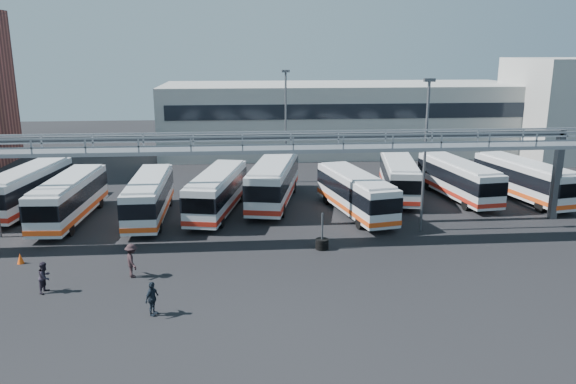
{
  "coord_description": "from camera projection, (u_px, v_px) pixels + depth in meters",
  "views": [
    {
      "loc": [
        -0.11,
        -28.52,
        12.07
      ],
      "look_at": [
        2.84,
        6.0,
        3.17
      ],
      "focal_mm": 35.0,
      "sensor_mm": 36.0,
      "label": 1
    }
  ],
  "objects": [
    {
      "name": "ground",
      "position": [
        245.0,
        277.0,
        30.54
      ],
      "size": [
        140.0,
        140.0,
        0.0
      ],
      "primitive_type": "plane",
      "color": "black",
      "rests_on": "ground"
    },
    {
      "name": "gantry",
      "position": [
        243.0,
        157.0,
        34.84
      ],
      "size": [
        51.4,
        5.15,
        7.1
      ],
      "color": "#989AA0",
      "rests_on": "ground"
    },
    {
      "name": "warehouse",
      "position": [
        341.0,
        118.0,
        67.2
      ],
      "size": [
        42.0,
        14.0,
        8.0
      ],
      "primitive_type": "cube",
      "color": "#9E9E99",
      "rests_on": "ground"
    },
    {
      "name": "light_pole_mid",
      "position": [
        425.0,
        148.0,
        36.86
      ],
      "size": [
        0.7,
        0.35,
        10.21
      ],
      "color": "#4C4F54",
      "rests_on": "ground"
    },
    {
      "name": "light_pole_back",
      "position": [
        286.0,
        120.0,
        50.67
      ],
      "size": [
        0.7,
        0.35,
        10.21
      ],
      "color": "#4C4F54",
      "rests_on": "ground"
    },
    {
      "name": "bus_1",
      "position": [
        28.0,
        187.0,
        42.6
      ],
      "size": [
        3.88,
        10.99,
        3.27
      ],
      "rotation": [
        0.0,
        0.0,
        -0.13
      ],
      "color": "silver",
      "rests_on": "ground"
    },
    {
      "name": "bus_2",
      "position": [
        69.0,
        197.0,
        39.95
      ],
      "size": [
        2.99,
        10.65,
        3.2
      ],
      "rotation": [
        0.0,
        0.0,
        -0.05
      ],
      "color": "silver",
      "rests_on": "ground"
    },
    {
      "name": "bus_3",
      "position": [
        149.0,
        196.0,
        40.47
      ],
      "size": [
        2.47,
        10.32,
        3.13
      ],
      "rotation": [
        0.0,
        0.0,
        0.01
      ],
      "color": "silver",
      "rests_on": "ground"
    },
    {
      "name": "bus_4",
      "position": [
        217.0,
        191.0,
        41.76
      ],
      "size": [
        4.52,
        10.78,
        3.19
      ],
      "rotation": [
        0.0,
        0.0,
        -0.2
      ],
      "color": "silver",
      "rests_on": "ground"
    },
    {
      "name": "bus_5",
      "position": [
        274.0,
        180.0,
        44.41
      ],
      "size": [
        4.99,
        11.84,
        3.51
      ],
      "rotation": [
        0.0,
        0.0,
        -0.21
      ],
      "color": "silver",
      "rests_on": "ground"
    },
    {
      "name": "bus_6",
      "position": [
        355.0,
        192.0,
        41.52
      ],
      "size": [
        4.39,
        10.56,
        3.12
      ],
      "rotation": [
        0.0,
        0.0,
        0.2
      ],
      "color": "silver",
      "rests_on": "ground"
    },
    {
      "name": "bus_7",
      "position": [
        399.0,
        176.0,
        46.66
      ],
      "size": [
        4.24,
        10.78,
        3.19
      ],
      "rotation": [
        0.0,
        0.0,
        -0.18
      ],
      "color": "silver",
      "rests_on": "ground"
    },
    {
      "name": "bus_8",
      "position": [
        458.0,
        178.0,
        45.93
      ],
      "size": [
        3.68,
        10.51,
        3.12
      ],
      "rotation": [
        0.0,
        0.0,
        0.13
      ],
      "color": "silver",
      "rests_on": "ground"
    },
    {
      "name": "bus_9",
      "position": [
        524.0,
        179.0,
        45.59
      ],
      "size": [
        4.4,
        10.81,
        3.2
      ],
      "rotation": [
        0.0,
        0.0,
        0.19
      ],
      "color": "silver",
      "rests_on": "ground"
    },
    {
      "name": "pedestrian_b",
      "position": [
        45.0,
        277.0,
        28.43
      ],
      "size": [
        0.79,
        0.92,
        1.63
      ],
      "primitive_type": "imported",
      "rotation": [
        0.0,
        0.0,
        1.33
      ],
      "color": "#25202C",
      "rests_on": "ground"
    },
    {
      "name": "pedestrian_c",
      "position": [
        132.0,
        261.0,
        30.29
      ],
      "size": [
        1.12,
        1.39,
        1.88
      ],
      "primitive_type": "imported",
      "rotation": [
        0.0,
        0.0,
        1.97
      ],
      "color": "#2C1D20",
      "rests_on": "ground"
    },
    {
      "name": "pedestrian_d",
      "position": [
        152.0,
        299.0,
        25.95
      ],
      "size": [
        0.77,
        1.05,
        1.65
      ],
      "primitive_type": "imported",
      "rotation": [
        0.0,
        0.0,
        1.14
      ],
      "color": "#19222D",
      "rests_on": "ground"
    },
    {
      "name": "cone_right",
      "position": [
        20.0,
        258.0,
        32.34
      ],
      "size": [
        0.46,
        0.46,
        0.62
      ],
      "primitive_type": "cone",
      "rotation": [
        0.0,
        0.0,
        -0.21
      ],
      "color": "#F64F0D",
      "rests_on": "ground"
    },
    {
      "name": "tire_stack",
      "position": [
        322.0,
        243.0,
        34.66
      ],
      "size": [
        0.81,
        0.81,
        2.32
      ],
      "color": "black",
      "rests_on": "ground"
    }
  ]
}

